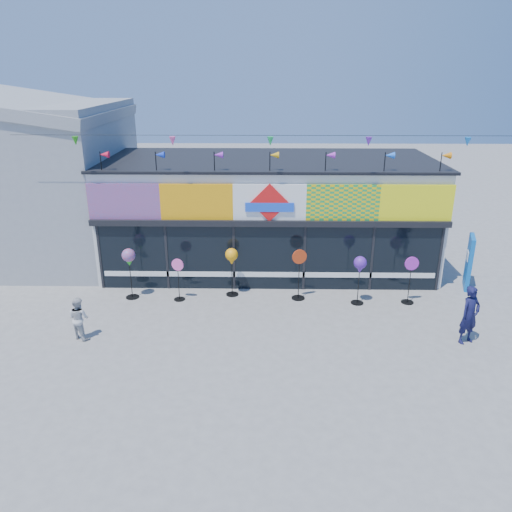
{
  "coord_description": "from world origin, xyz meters",
  "views": [
    {
      "loc": [
        -0.17,
        -12.51,
        7.18
      ],
      "look_at": [
        -0.42,
        2.0,
        1.74
      ],
      "focal_mm": 35.0,
      "sensor_mm": 36.0,
      "label": 1
    }
  ],
  "objects_px": {
    "spinner_3": "(299,273)",
    "adult_man": "(470,315)",
    "blue_sign": "(469,262)",
    "spinner_4": "(360,266)",
    "child": "(79,318)",
    "spinner_0": "(129,259)",
    "spinner_2": "(232,258)",
    "spinner_1": "(178,278)",
    "spinner_5": "(410,279)"
  },
  "relations": [
    {
      "from": "spinner_4",
      "to": "blue_sign",
      "type": "bearing_deg",
      "value": 18.72
    },
    {
      "from": "spinner_2",
      "to": "adult_man",
      "type": "height_order",
      "value": "adult_man"
    },
    {
      "from": "child",
      "to": "spinner_5",
      "type": "bearing_deg",
      "value": -138.16
    },
    {
      "from": "blue_sign",
      "to": "spinner_4",
      "type": "relative_size",
      "value": 1.15
    },
    {
      "from": "spinner_1",
      "to": "adult_man",
      "type": "relative_size",
      "value": 0.86
    },
    {
      "from": "spinner_3",
      "to": "spinner_4",
      "type": "bearing_deg",
      "value": -9.77
    },
    {
      "from": "spinner_1",
      "to": "spinner_4",
      "type": "height_order",
      "value": "spinner_4"
    },
    {
      "from": "spinner_1",
      "to": "spinner_5",
      "type": "distance_m",
      "value": 7.53
    },
    {
      "from": "blue_sign",
      "to": "spinner_3",
      "type": "distance_m",
      "value": 6.03
    },
    {
      "from": "spinner_1",
      "to": "spinner_5",
      "type": "height_order",
      "value": "spinner_5"
    },
    {
      "from": "spinner_0",
      "to": "child",
      "type": "bearing_deg",
      "value": -106.18
    },
    {
      "from": "spinner_3",
      "to": "spinner_4",
      "type": "distance_m",
      "value": 1.98
    },
    {
      "from": "spinner_2",
      "to": "spinner_3",
      "type": "relative_size",
      "value": 0.96
    },
    {
      "from": "spinner_3",
      "to": "adult_man",
      "type": "distance_m",
      "value": 5.3
    },
    {
      "from": "spinner_3",
      "to": "spinner_1",
      "type": "bearing_deg",
      "value": -177.71
    },
    {
      "from": "spinner_1",
      "to": "child",
      "type": "bearing_deg",
      "value": -133.05
    },
    {
      "from": "spinner_1",
      "to": "spinner_2",
      "type": "bearing_deg",
      "value": 13.46
    },
    {
      "from": "spinner_0",
      "to": "child",
      "type": "distance_m",
      "value": 2.92
    },
    {
      "from": "spinner_2",
      "to": "adult_man",
      "type": "xyz_separation_m",
      "value": [
        6.75,
        -3.02,
        -0.49
      ]
    },
    {
      "from": "spinner_1",
      "to": "spinner_2",
      "type": "xyz_separation_m",
      "value": [
        1.73,
        0.41,
        0.57
      ]
    },
    {
      "from": "spinner_3",
      "to": "spinner_5",
      "type": "distance_m",
      "value": 3.58
    },
    {
      "from": "adult_man",
      "to": "spinner_0",
      "type": "bearing_deg",
      "value": 138.91
    },
    {
      "from": "spinner_0",
      "to": "spinner_2",
      "type": "height_order",
      "value": "spinner_0"
    },
    {
      "from": "blue_sign",
      "to": "spinner_2",
      "type": "distance_m",
      "value": 8.21
    },
    {
      "from": "child",
      "to": "spinner_1",
      "type": "bearing_deg",
      "value": -105.17
    },
    {
      "from": "child",
      "to": "blue_sign",
      "type": "bearing_deg",
      "value": -135.12
    },
    {
      "from": "spinner_3",
      "to": "child",
      "type": "bearing_deg",
      "value": -156.82
    },
    {
      "from": "spinner_3",
      "to": "adult_man",
      "type": "height_order",
      "value": "spinner_3"
    },
    {
      "from": "blue_sign",
      "to": "child",
      "type": "distance_m",
      "value": 12.85
    },
    {
      "from": "child",
      "to": "spinner_3",
      "type": "bearing_deg",
      "value": -128.93
    },
    {
      "from": "spinner_0",
      "to": "adult_man",
      "type": "relative_size",
      "value": 1.03
    },
    {
      "from": "spinner_1",
      "to": "spinner_2",
      "type": "relative_size",
      "value": 0.87
    },
    {
      "from": "adult_man",
      "to": "child",
      "type": "xyz_separation_m",
      "value": [
        -10.88,
        0.04,
        -0.22
      ]
    },
    {
      "from": "blue_sign",
      "to": "spinner_0",
      "type": "distance_m",
      "value": 11.56
    },
    {
      "from": "spinner_4",
      "to": "spinner_3",
      "type": "bearing_deg",
      "value": 170.23
    },
    {
      "from": "spinner_5",
      "to": "adult_man",
      "type": "xyz_separation_m",
      "value": [
        0.96,
        -2.51,
        -0.01
      ]
    },
    {
      "from": "spinner_3",
      "to": "spinner_4",
      "type": "height_order",
      "value": "spinner_3"
    },
    {
      "from": "blue_sign",
      "to": "spinner_4",
      "type": "xyz_separation_m",
      "value": [
        -4.03,
        -1.37,
        0.36
      ]
    },
    {
      "from": "spinner_3",
      "to": "spinner_5",
      "type": "xyz_separation_m",
      "value": [
        3.57,
        -0.25,
        -0.07
      ]
    },
    {
      "from": "spinner_0",
      "to": "adult_man",
      "type": "distance_m",
      "value": 10.47
    },
    {
      "from": "spinner_2",
      "to": "spinner_3",
      "type": "height_order",
      "value": "spinner_3"
    },
    {
      "from": "spinner_4",
      "to": "spinner_2",
      "type": "bearing_deg",
      "value": 171.93
    },
    {
      "from": "spinner_2",
      "to": "child",
      "type": "xyz_separation_m",
      "value": [
        -4.12,
        -2.98,
        -0.71
      ]
    },
    {
      "from": "spinner_0",
      "to": "spinner_5",
      "type": "xyz_separation_m",
      "value": [
        9.13,
        -0.24,
        -0.54
      ]
    },
    {
      "from": "spinner_0",
      "to": "spinner_2",
      "type": "relative_size",
      "value": 1.04
    },
    {
      "from": "spinner_0",
      "to": "spinner_3",
      "type": "bearing_deg",
      "value": 0.16
    },
    {
      "from": "blue_sign",
      "to": "child",
      "type": "xyz_separation_m",
      "value": [
        -12.29,
        -3.76,
        -0.32
      ]
    },
    {
      "from": "spinner_2",
      "to": "spinner_3",
      "type": "bearing_deg",
      "value": -6.59
    },
    {
      "from": "blue_sign",
      "to": "spinner_1",
      "type": "xyz_separation_m",
      "value": [
        -9.9,
        -1.19,
        -0.18
      ]
    },
    {
      "from": "blue_sign",
      "to": "spinner_0",
      "type": "relative_size",
      "value": 1.08
    }
  ]
}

